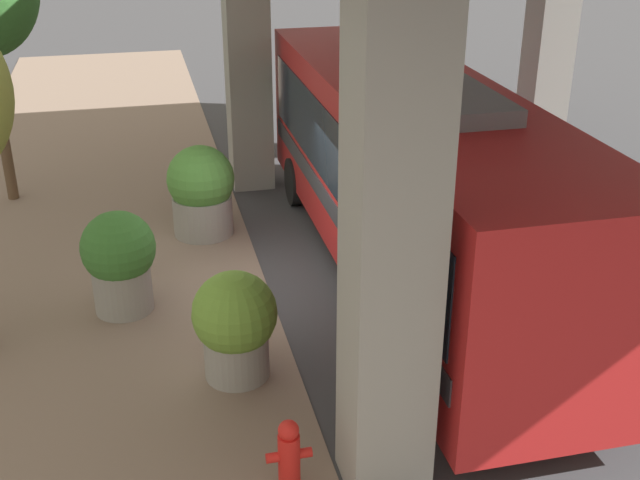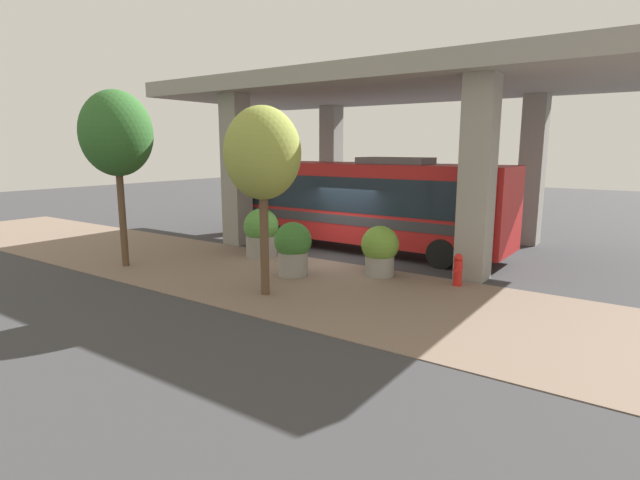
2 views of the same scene
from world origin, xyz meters
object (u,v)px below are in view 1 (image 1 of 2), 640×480
Objects in this scene: planter_front at (202,191)px; planter_back at (120,260)px; planter_middle at (235,324)px; fire_hydrant at (289,456)px; bus at (413,172)px.

planter_front is 1.05× the size of planter_back.
planter_back is at bearing 124.10° from planter_middle.
fire_hydrant is 0.54× the size of planter_front.
planter_front is at bearing 91.87° from fire_hydrant.
fire_hydrant is at bearing -83.72° from planter_middle.
bus is at bearing -38.96° from planter_front.
fire_hydrant is 2.46m from planter_middle.
planter_front is 1.12× the size of planter_middle.
planter_back reaches higher than fire_hydrant.
planter_front is 3.11m from planter_back.
planter_middle is 2.72m from planter_back.
planter_middle is at bearing -55.90° from planter_back.
planter_middle is at bearing -145.35° from bus.
bus reaches higher than planter_back.
fire_hydrant is at bearing -69.03° from planter_back.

